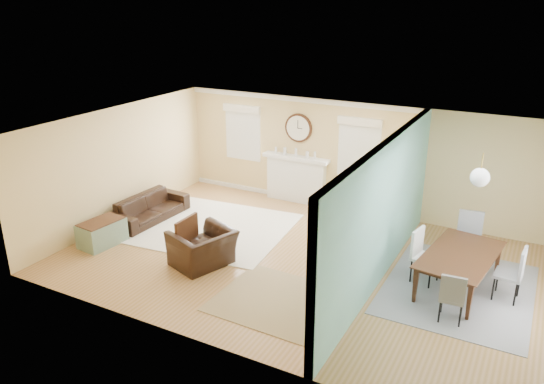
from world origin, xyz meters
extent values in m
plane|color=olive|center=(0.00, 0.00, 0.00)|extent=(9.00, 9.00, 0.00)
cube|color=#D8BD76|center=(0.00, 3.00, 1.30)|extent=(9.00, 0.02, 2.60)
cube|color=#D8BD76|center=(0.00, -3.00, 1.30)|extent=(9.00, 0.02, 2.60)
cube|color=#D8BD76|center=(-4.50, 0.00, 1.30)|extent=(0.02, 6.00, 2.60)
cube|color=white|center=(0.00, 0.00, 2.60)|extent=(9.00, 6.00, 0.02)
cube|color=#D8BD76|center=(1.50, 1.40, 1.30)|extent=(0.12, 3.20, 2.60)
cube|color=#D8BD76|center=(1.50, -2.50, 1.30)|extent=(0.12, 1.00, 2.60)
cube|color=#D8BD76|center=(1.50, -1.10, 2.40)|extent=(0.12, 1.80, 0.40)
cube|color=white|center=(1.43, -0.20, 1.10)|extent=(0.04, 0.12, 2.20)
cube|color=white|center=(1.43, -2.00, 1.10)|extent=(0.04, 0.12, 2.20)
cube|color=white|center=(1.43, -1.10, 2.20)|extent=(0.04, 1.92, 0.12)
cube|color=#6AAFA7|center=(1.57, 0.00, 1.30)|extent=(0.02, 6.00, 2.60)
cube|color=white|center=(-1.50, 2.88, 0.55)|extent=(1.50, 0.24, 1.10)
cube|color=white|center=(-1.50, 2.85, 1.13)|extent=(1.70, 0.30, 0.08)
cube|color=black|center=(-1.50, 2.98, 0.50)|extent=(0.85, 0.02, 0.75)
cube|color=gold|center=(-1.50, 2.87, 0.42)|extent=(0.85, 0.02, 0.62)
cylinder|color=#412717|center=(-1.50, 2.97, 1.85)|extent=(0.70, 0.06, 0.70)
cylinder|color=silver|center=(-1.50, 2.94, 1.85)|extent=(0.60, 0.01, 0.60)
cube|color=black|center=(-1.50, 2.93, 1.95)|extent=(0.02, 0.01, 0.20)
cube|color=black|center=(-1.44, 2.93, 1.85)|extent=(0.12, 0.01, 0.02)
cube|color=white|center=(-3.05, 2.98, 1.55)|extent=(0.90, 0.03, 1.30)
cube|color=white|center=(-3.05, 2.95, 1.55)|extent=(1.00, 0.04, 1.40)
cube|color=white|center=(-3.05, 2.91, 2.18)|extent=(1.05, 0.10, 0.18)
cube|color=white|center=(0.05, 2.98, 1.55)|extent=(0.90, 0.03, 1.30)
cube|color=white|center=(0.05, 2.95, 1.55)|extent=(1.00, 0.04, 1.40)
cube|color=white|center=(0.05, 2.91, 2.18)|extent=(1.05, 0.10, 0.18)
cylinder|color=gold|center=(3.00, 0.00, 2.45)|extent=(0.02, 0.02, 0.30)
sphere|color=white|center=(3.00, 0.00, 2.20)|extent=(0.30, 0.30, 0.30)
cube|color=white|center=(-2.44, 0.51, 0.01)|extent=(3.59, 3.19, 0.02)
cube|color=#988458|center=(0.34, -1.47, 0.01)|extent=(2.26, 1.86, 0.01)
cube|color=gray|center=(2.87, 0.37, 0.01)|extent=(2.42, 3.02, 0.01)
imported|color=black|center=(-3.93, 0.24, 0.29)|extent=(0.85, 1.99, 0.57)
imported|color=black|center=(-1.60, -1.00, 0.35)|extent=(1.25, 1.34, 0.71)
imported|color=#006333|center=(0.57, 2.19, 0.31)|extent=(0.94, 0.94, 0.63)
cube|color=gray|center=(-3.94, -1.24, 0.25)|extent=(0.65, 0.96, 0.50)
cube|color=#412717|center=(-3.94, -1.24, 0.51)|extent=(0.61, 0.91, 0.02)
cube|color=#A87C48|center=(1.20, 1.25, 0.40)|extent=(0.46, 1.39, 0.80)
cube|color=#412717|center=(0.96, 0.84, 0.55)|extent=(0.01, 0.37, 0.22)
cube|color=#412717|center=(0.96, 0.84, 0.28)|extent=(0.01, 0.37, 0.22)
cube|color=#412717|center=(0.96, 1.25, 0.55)|extent=(0.01, 0.37, 0.22)
cube|color=#412717|center=(0.96, 1.25, 0.28)|extent=(0.01, 0.37, 0.22)
cube|color=#412717|center=(0.96, 1.67, 0.55)|extent=(0.01, 0.37, 0.22)
cube|color=#412717|center=(0.96, 1.67, 0.28)|extent=(0.01, 0.37, 0.22)
imported|color=black|center=(1.18, 1.25, 1.09)|extent=(0.15, 1.00, 0.57)
cylinder|color=white|center=(1.24, 0.02, 0.23)|extent=(0.31, 0.31, 0.46)
imported|color=#337F33|center=(1.24, 0.02, 0.66)|extent=(0.45, 0.47, 0.39)
imported|color=#412717|center=(2.87, 0.37, 0.34)|extent=(1.32, 2.06, 0.68)
cube|color=gray|center=(2.82, 1.40, 0.48)|extent=(0.52, 0.52, 0.05)
cube|color=gray|center=(2.82, 1.40, 0.75)|extent=(0.45, 0.12, 0.54)
cylinder|color=black|center=(2.98, 1.61, 0.23)|extent=(0.03, 0.03, 0.45)
cylinder|color=black|center=(3.03, 1.25, 0.23)|extent=(0.03, 0.03, 0.45)
cylinder|color=black|center=(2.62, 1.56, 0.23)|extent=(0.03, 0.03, 0.45)
cylinder|color=black|center=(2.67, 1.20, 0.23)|extent=(0.03, 0.03, 0.45)
cube|color=gray|center=(2.92, -0.68, 0.41)|extent=(0.41, 0.41, 0.05)
cube|color=gray|center=(2.92, -0.68, 0.63)|extent=(0.38, 0.08, 0.45)
cylinder|color=black|center=(2.77, -0.84, 0.19)|extent=(0.03, 0.03, 0.38)
cylinder|color=black|center=(2.75, -0.54, 0.19)|extent=(0.03, 0.03, 0.38)
cylinder|color=black|center=(3.08, -0.82, 0.19)|extent=(0.03, 0.03, 0.38)
cylinder|color=black|center=(3.06, -0.51, 0.19)|extent=(0.03, 0.03, 0.38)
cube|color=white|center=(2.27, 0.34, 0.47)|extent=(0.52, 0.52, 0.05)
cube|color=white|center=(2.27, 0.34, 0.73)|extent=(0.14, 0.44, 0.52)
cylinder|color=black|center=(2.13, 0.55, 0.22)|extent=(0.03, 0.03, 0.44)
cylinder|color=black|center=(2.48, 0.48, 0.22)|extent=(0.03, 0.03, 0.44)
cylinder|color=black|center=(2.06, 0.21, 0.22)|extent=(0.03, 0.03, 0.44)
cylinder|color=black|center=(2.41, 0.13, 0.22)|extent=(0.03, 0.03, 0.44)
cube|color=gray|center=(3.62, 0.41, 0.46)|extent=(0.46, 0.46, 0.05)
cube|color=gray|center=(3.62, 0.41, 0.71)|extent=(0.08, 0.43, 0.51)
cylinder|color=black|center=(3.78, 0.22, 0.21)|extent=(0.03, 0.03, 0.43)
cylinder|color=black|center=(3.43, 0.25, 0.21)|extent=(0.03, 0.03, 0.43)
cylinder|color=black|center=(3.80, 0.57, 0.21)|extent=(0.03, 0.03, 0.43)
cylinder|color=black|center=(3.46, 0.59, 0.21)|extent=(0.03, 0.03, 0.43)
camera|label=1|loc=(3.80, -8.34, 4.83)|focal=35.00mm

